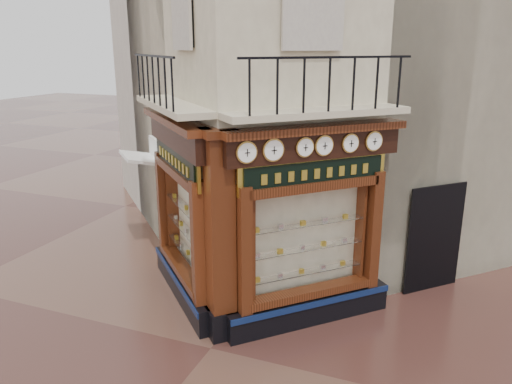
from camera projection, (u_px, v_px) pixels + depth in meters
The scene contains 17 objects.
ground at pixel (211, 348), 9.14m from camera, with size 80.00×80.00×0.00m, color #492822.
main_building at pixel (311, 19), 12.95m from camera, with size 8.00×8.00×12.00m, color beige.
neighbour_left at pixel (257, 40), 16.17m from camera, with size 8.00×8.00×11.00m, color beige.
neighbour_right at pixel (416, 40), 14.43m from camera, with size 8.00×8.00×11.00m, color beige.
shopfront_left at pixel (182, 212), 10.48m from camera, with size 2.86×2.86×3.98m.
shopfront_right at pixel (311, 229), 9.49m from camera, with size 2.86×2.86×3.98m.
corner_pilaster at pixel (220, 240), 9.04m from camera, with size 0.85×0.85×3.98m.
balcony at pixel (241, 108), 9.28m from camera, with size 5.94×2.97×1.03m.
clock_a at pixel (247, 152), 8.33m from camera, with size 0.31×0.31×0.38m.
clock_b at pixel (273, 150), 8.52m from camera, with size 0.32×0.32×0.40m.
clock_c at pixel (305, 147), 8.75m from camera, with size 0.29×0.29×0.36m.
clock_d at pixel (324, 146), 8.90m from camera, with size 0.30×0.30×0.38m.
clock_e at pixel (350, 143), 9.12m from camera, with size 0.29×0.29×0.36m.
clock_f at pixel (374, 141), 9.31m from camera, with size 0.30×0.30×0.38m.
awning at pixel (145, 249), 13.64m from camera, with size 1.37×0.82×0.08m, color white, non-canonical shape.
signboard_left at pixel (176, 160), 10.13m from camera, with size 2.25×2.25×0.60m.
signboard_right at pixel (315, 173), 9.11m from camera, with size 2.20×2.20×0.59m.
Camera 1 is at (3.69, -7.11, 5.33)m, focal length 35.00 mm.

